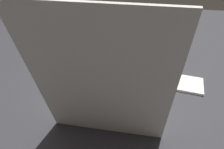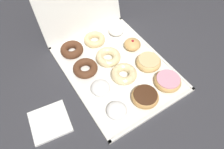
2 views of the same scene
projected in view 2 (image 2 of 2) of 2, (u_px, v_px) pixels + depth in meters
name	position (u px, v px, depth m)	size (l,w,h in m)	color
ground_plane	(116.00, 69.00, 1.01)	(3.00, 3.00, 0.00)	#333338
donut_box	(116.00, 68.00, 1.01)	(0.44, 0.58, 0.01)	white
powdered_filled_donut_0	(117.00, 110.00, 0.84)	(0.08, 0.08, 0.04)	white
chocolate_frosted_donut_1	(145.00, 97.00, 0.88)	(0.12, 0.12, 0.04)	tan
pink_frosted_donut_2	(168.00, 81.00, 0.93)	(0.12, 0.12, 0.04)	tan
powdered_filled_donut_3	(100.00, 88.00, 0.90)	(0.08, 0.08, 0.05)	white
cruller_donut_4	(124.00, 74.00, 0.95)	(0.12, 0.12, 0.04)	beige
glazed_ring_donut_5	(149.00, 62.00, 1.00)	(0.12, 0.12, 0.04)	#E5B770
chocolate_cake_ring_donut_6	(85.00, 68.00, 0.98)	(0.12, 0.12, 0.04)	#59331E
cruller_donut_7	(108.00, 57.00, 1.02)	(0.12, 0.12, 0.04)	beige
jelly_filled_donut_8	(132.00, 44.00, 1.06)	(0.08, 0.08, 0.05)	tan
chocolate_cake_ring_donut_9	(72.00, 50.00, 1.05)	(0.11, 0.11, 0.04)	#59331E
cruller_donut_10	(95.00, 39.00, 1.09)	(0.11, 0.11, 0.04)	#EACC8C
powdered_filled_donut_11	(116.00, 30.00, 1.13)	(0.08, 0.08, 0.05)	white
napkin_stack	(50.00, 122.00, 0.84)	(0.15, 0.15, 0.01)	white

